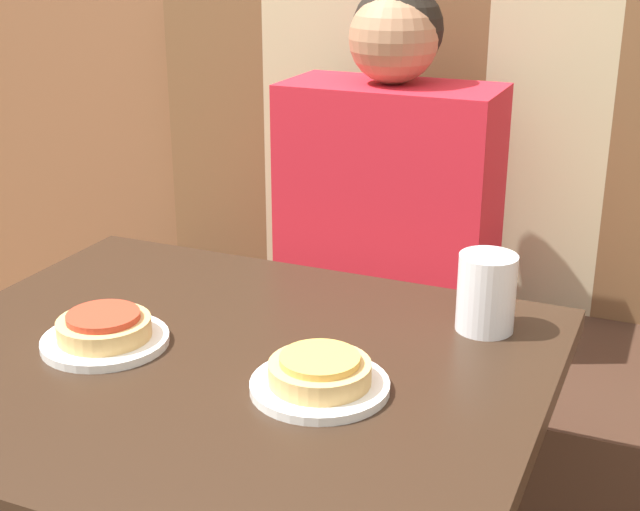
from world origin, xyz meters
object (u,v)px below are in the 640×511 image
(plate_left, at_px, (105,341))
(drinking_cup, at_px, (486,293))
(pizza_right, at_px, (320,370))
(person, at_px, (390,180))
(plate_right, at_px, (320,386))
(pizza_left, at_px, (104,326))

(plate_left, distance_m, drinking_cup, 0.55)
(pizza_right, xyz_separation_m, drinking_cup, (0.15, 0.26, 0.03))
(person, height_order, plate_right, person)
(pizza_right, bearing_deg, drinking_cup, 60.65)
(plate_right, bearing_deg, drinking_cup, 60.65)
(person, height_order, drinking_cup, person)
(pizza_left, bearing_deg, person, 77.41)
(person, height_order, plate_left, person)
(person, distance_m, pizza_left, 0.76)
(plate_left, height_order, drinking_cup, drinking_cup)
(person, relative_size, drinking_cup, 6.16)
(plate_right, height_order, pizza_right, pizza_right)
(plate_right, relative_size, drinking_cup, 1.55)
(plate_left, bearing_deg, person, 77.41)
(pizza_left, bearing_deg, pizza_right, 0.00)
(person, distance_m, plate_left, 0.76)
(pizza_left, relative_size, drinking_cup, 1.14)
(drinking_cup, bearing_deg, pizza_left, -151.13)
(person, bearing_deg, pizza_left, -102.59)
(plate_left, bearing_deg, plate_right, 0.00)
(plate_left, height_order, pizza_right, pizza_right)
(plate_left, relative_size, pizza_right, 1.36)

